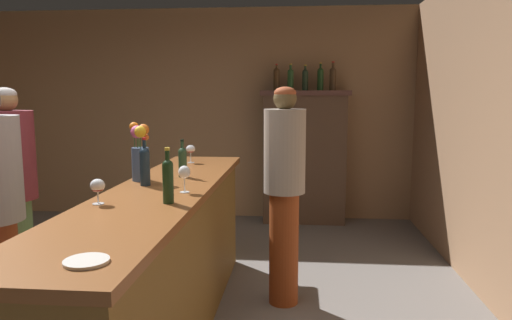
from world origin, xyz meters
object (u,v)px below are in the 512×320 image
(flower_arrangement, at_px, (140,151))
(display_bottle_left, at_px, (277,78))
(wine_bottle_riesling, at_px, (183,160))
(cheese_plate, at_px, (86,261))
(display_cabinet, at_px, (304,155))
(display_bottle_midright, at_px, (320,78))
(wine_bottle_pinot, at_px, (168,179))
(patron_by_cabinet, at_px, (11,191))
(display_bottle_midleft, at_px, (291,78))
(wine_bottle_merlot, at_px, (145,165))
(wine_glass_front, at_px, (184,173))
(wine_glass_mid, at_px, (98,187))
(bar_counter, at_px, (162,265))
(bartender, at_px, (284,186))
(wine_glass_rear, at_px, (191,150))
(display_bottle_right, at_px, (333,78))
(display_bottle_center, at_px, (305,79))

(flower_arrangement, height_order, display_bottle_left, display_bottle_left)
(wine_bottle_riesling, height_order, cheese_plate, wine_bottle_riesling)
(display_cabinet, distance_m, display_bottle_midright, 0.96)
(wine_bottle_pinot, bearing_deg, patron_by_cabinet, 151.94)
(flower_arrangement, xyz_separation_m, patron_by_cabinet, (-1.01, 0.09, -0.31))
(display_bottle_midleft, distance_m, display_bottle_midright, 0.36)
(wine_bottle_merlot, distance_m, flower_arrangement, 0.20)
(wine_glass_front, height_order, display_bottle_midleft, display_bottle_midleft)
(wine_glass_mid, bearing_deg, wine_bottle_pinot, 8.84)
(bar_counter, xyz_separation_m, flower_arrangement, (-0.21, 0.26, 0.71))
(wine_bottle_pinot, relative_size, bartender, 0.18)
(wine_bottle_pinot, bearing_deg, display_bottle_left, 82.89)
(wine_glass_front, distance_m, bartender, 0.96)
(wine_glass_front, relative_size, cheese_plate, 1.03)
(wine_glass_rear, bearing_deg, wine_glass_front, -78.69)
(display_bottle_right, height_order, patron_by_cabinet, display_bottle_right)
(display_bottle_midleft, bearing_deg, display_bottle_right, -0.00)
(wine_bottle_riesling, height_order, flower_arrangement, flower_arrangement)
(wine_bottle_merlot, height_order, display_bottle_center, display_bottle_center)
(wine_bottle_pinot, relative_size, display_bottle_left, 0.95)
(flower_arrangement, xyz_separation_m, bartender, (0.98, 0.37, -0.30))
(wine_glass_rear, xyz_separation_m, display_bottle_right, (1.34, 1.88, 0.68))
(wine_glass_front, bearing_deg, display_bottle_midright, 73.23)
(display_bottle_center, height_order, display_bottle_midright, display_bottle_midright)
(wine_bottle_merlot, distance_m, wine_glass_front, 0.37)
(wine_bottle_pinot, relative_size, display_bottle_midright, 0.91)
(wine_glass_mid, relative_size, display_bottle_midright, 0.41)
(wine_bottle_merlot, bearing_deg, bartender, 31.17)
(cheese_plate, xyz_separation_m, display_bottle_midright, (1.00, 4.36, 0.79))
(display_bottle_center, relative_size, bartender, 0.19)
(display_bottle_right, relative_size, bartender, 0.21)
(wine_bottle_riesling, relative_size, display_bottle_midleft, 0.83)
(wine_bottle_riesling, distance_m, wine_glass_front, 0.56)
(bar_counter, bearing_deg, display_bottle_right, 67.15)
(wine_bottle_riesling, height_order, wine_bottle_pinot, wine_bottle_pinot)
(wine_bottle_merlot, distance_m, wine_glass_mid, 0.55)
(wine_bottle_merlot, xyz_separation_m, display_bottle_right, (1.40, 2.93, 0.66))
(flower_arrangement, xyz_separation_m, cheese_plate, (0.34, -1.59, -0.20))
(bar_counter, height_order, wine_bottle_riesling, wine_bottle_riesling)
(wine_glass_mid, relative_size, display_bottle_right, 0.40)
(wine_bottle_merlot, bearing_deg, patron_by_cabinet, 166.97)
(wine_glass_front, distance_m, cheese_plate, 1.23)
(wine_glass_front, distance_m, display_bottle_midleft, 3.25)
(display_cabinet, xyz_separation_m, wine_bottle_pinot, (-0.78, -3.42, 0.29))
(bar_counter, distance_m, display_bottle_center, 3.42)
(bar_counter, height_order, patron_by_cabinet, patron_by_cabinet)
(display_bottle_midright, relative_size, display_bottle_right, 0.96)
(wine_glass_rear, xyz_separation_m, display_bottle_midright, (1.19, 1.88, 0.68))
(wine_glass_rear, xyz_separation_m, display_bottle_center, (1.01, 1.88, 0.67))
(display_bottle_left, bearing_deg, wine_bottle_riesling, -102.04)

